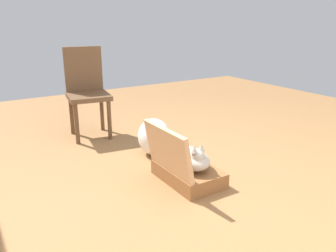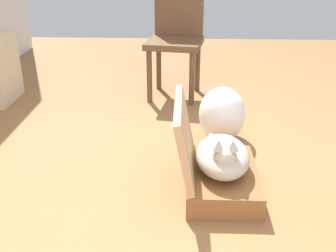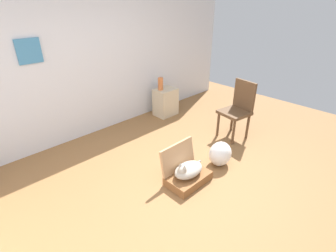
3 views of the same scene
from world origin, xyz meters
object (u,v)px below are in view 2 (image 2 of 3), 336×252
(suitcase_base, at_px, (221,179))
(chair, at_px, (176,33))
(plastic_bag_white, at_px, (221,114))
(cat, at_px, (223,156))

(suitcase_base, xyz_separation_m, chair, (1.56, 0.28, 0.47))
(suitcase_base, bearing_deg, chair, 10.31)
(plastic_bag_white, distance_m, chair, 1.04)
(suitcase_base, height_order, chair, chair)
(suitcase_base, distance_m, cat, 0.15)
(suitcase_base, bearing_deg, cat, 178.04)
(cat, xyz_separation_m, plastic_bag_white, (0.65, -0.04, -0.03))
(cat, relative_size, chair, 0.52)
(plastic_bag_white, relative_size, chair, 0.37)
(suitcase_base, relative_size, chair, 0.59)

